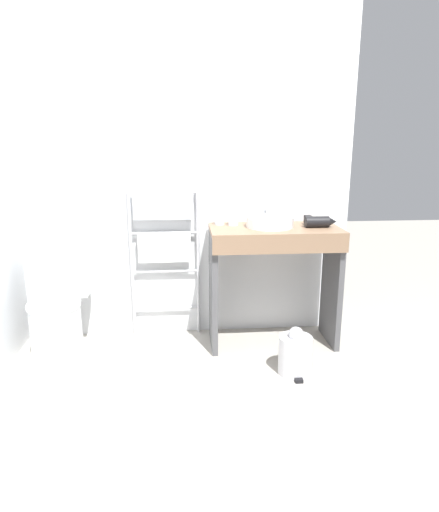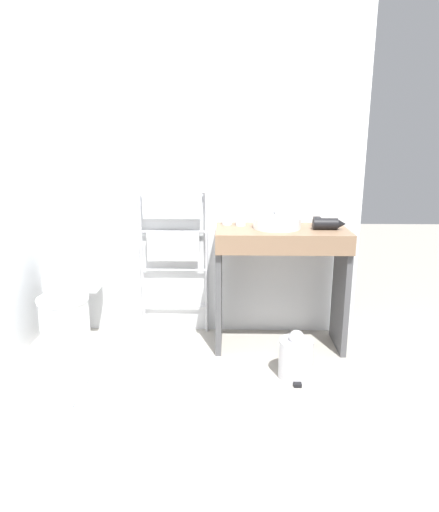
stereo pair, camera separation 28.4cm
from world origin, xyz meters
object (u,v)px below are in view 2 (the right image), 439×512
(towel_radiator, at_px, (173,234))
(cup_near_edge, at_px, (241,219))
(toilet, at_px, (68,302))
(sink_basin, at_px, (277,222))
(cup_near_wall, at_px, (227,218))
(hair_dryer, at_px, (327,223))
(trash_bin, at_px, (296,357))

(towel_radiator, bearing_deg, cup_near_edge, -12.17)
(toilet, bearing_deg, towel_radiator, 21.35)
(sink_basin, bearing_deg, cup_near_wall, 162.04)
(sink_basin, xyz_separation_m, cup_near_wall, (-0.35, 0.11, 0.01))
(cup_near_edge, bearing_deg, hair_dryer, -10.17)
(toilet, relative_size, hair_dryer, 3.58)
(toilet, height_order, sink_basin, sink_basin)
(hair_dryer, bearing_deg, towel_radiator, 168.91)
(toilet, relative_size, cup_near_edge, 8.31)
(sink_basin, height_order, cup_near_edge, cup_near_edge)
(toilet, bearing_deg, cup_near_wall, 10.56)
(sink_basin, relative_size, trash_bin, 1.03)
(sink_basin, bearing_deg, trash_bin, -78.71)
(cup_near_wall, xyz_separation_m, trash_bin, (0.45, -0.61, -0.80))
(towel_radiator, bearing_deg, sink_basin, -13.96)
(toilet, height_order, towel_radiator, towel_radiator)
(trash_bin, bearing_deg, towel_radiator, 141.63)
(toilet, height_order, hair_dryer, hair_dryer)
(cup_near_wall, relative_size, trash_bin, 0.30)
(towel_radiator, distance_m, trash_bin, 1.28)
(cup_near_wall, relative_size, cup_near_edge, 1.00)
(towel_radiator, bearing_deg, cup_near_wall, -10.41)
(toilet, xyz_separation_m, sink_basin, (1.50, 0.10, 0.58))
(towel_radiator, xyz_separation_m, cup_near_wall, (0.41, -0.08, 0.14))
(cup_near_edge, bearing_deg, sink_basin, -17.44)
(trash_bin, bearing_deg, cup_near_wall, 126.61)
(cup_near_edge, bearing_deg, towel_radiator, 167.83)
(towel_radiator, distance_m, cup_near_edge, 0.54)
(cup_near_wall, bearing_deg, cup_near_edge, -19.29)
(toilet, bearing_deg, cup_near_edge, 8.22)
(hair_dryer, distance_m, trash_bin, 0.95)
(cup_near_wall, bearing_deg, sink_basin, -17.96)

